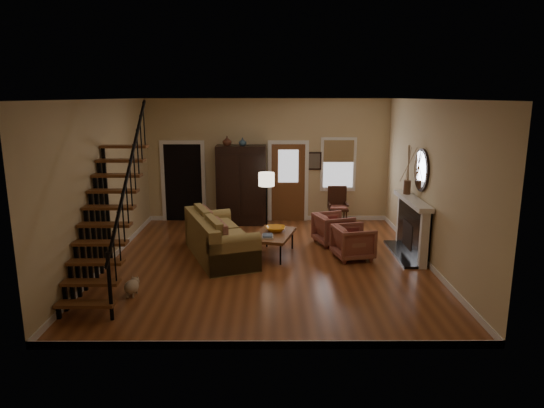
{
  "coord_description": "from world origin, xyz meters",
  "views": [
    {
      "loc": [
        0.06,
        -9.49,
        3.37
      ],
      "look_at": [
        0.1,
        0.4,
        1.15
      ],
      "focal_mm": 32.0,
      "sensor_mm": 36.0,
      "label": 1
    }
  ],
  "objects_px": {
    "armoire": "(241,185)",
    "armchair_right": "(333,229)",
    "armchair_left": "(353,242)",
    "coffee_table": "(273,244)",
    "floor_lamp": "(267,207)",
    "sofa": "(220,237)",
    "side_chair": "(338,206)"
  },
  "relations": [
    {
      "from": "coffee_table",
      "to": "armchair_right",
      "type": "height_order",
      "value": "armchair_right"
    },
    {
      "from": "armoire",
      "to": "armchair_left",
      "type": "xyz_separation_m",
      "value": [
        2.51,
        -2.89,
        -0.7
      ]
    },
    {
      "from": "sofa",
      "to": "coffee_table",
      "type": "relative_size",
      "value": 1.87
    },
    {
      "from": "armoire",
      "to": "armchair_right",
      "type": "relative_size",
      "value": 2.66
    },
    {
      "from": "armoire",
      "to": "armchair_left",
      "type": "bearing_deg",
      "value": -49.0
    },
    {
      "from": "sofa",
      "to": "armchair_right",
      "type": "xyz_separation_m",
      "value": [
        2.52,
        0.91,
        -0.09
      ]
    },
    {
      "from": "sofa",
      "to": "coffee_table",
      "type": "distance_m",
      "value": 1.15
    },
    {
      "from": "sofa",
      "to": "armchair_right",
      "type": "relative_size",
      "value": 3.03
    },
    {
      "from": "armoire",
      "to": "armchair_right",
      "type": "bearing_deg",
      "value": -40.01
    },
    {
      "from": "armoire",
      "to": "side_chair",
      "type": "relative_size",
      "value": 2.06
    },
    {
      "from": "armchair_left",
      "to": "side_chair",
      "type": "height_order",
      "value": "side_chair"
    },
    {
      "from": "armoire",
      "to": "armchair_left",
      "type": "height_order",
      "value": "armoire"
    },
    {
      "from": "armoire",
      "to": "floor_lamp",
      "type": "distance_m",
      "value": 1.7
    },
    {
      "from": "armchair_left",
      "to": "side_chair",
      "type": "bearing_deg",
      "value": -13.61
    },
    {
      "from": "coffee_table",
      "to": "floor_lamp",
      "type": "relative_size",
      "value": 0.79
    },
    {
      "from": "sofa",
      "to": "floor_lamp",
      "type": "bearing_deg",
      "value": 31.05
    },
    {
      "from": "armoire",
      "to": "armchair_right",
      "type": "distance_m",
      "value": 2.98
    },
    {
      "from": "coffee_table",
      "to": "sofa",
      "type": "bearing_deg",
      "value": -174.63
    },
    {
      "from": "armchair_left",
      "to": "armchair_right",
      "type": "bearing_deg",
      "value": 3.08
    },
    {
      "from": "armchair_left",
      "to": "side_chair",
      "type": "xyz_separation_m",
      "value": [
        0.04,
        2.69,
        0.16
      ]
    },
    {
      "from": "coffee_table",
      "to": "armchair_left",
      "type": "height_order",
      "value": "armchair_left"
    },
    {
      "from": "coffee_table",
      "to": "side_chair",
      "type": "xyz_separation_m",
      "value": [
        1.72,
        2.47,
        0.27
      ]
    },
    {
      "from": "armoire",
      "to": "coffee_table",
      "type": "height_order",
      "value": "armoire"
    },
    {
      "from": "coffee_table",
      "to": "floor_lamp",
      "type": "xyz_separation_m",
      "value": [
        -0.15,
        1.13,
        0.57
      ]
    },
    {
      "from": "armchair_right",
      "to": "side_chair",
      "type": "xyz_separation_m",
      "value": [
        0.33,
        1.66,
        0.15
      ]
    },
    {
      "from": "armchair_right",
      "to": "sofa",
      "type": "bearing_deg",
      "value": 91.39
    },
    {
      "from": "sofa",
      "to": "coffee_table",
      "type": "xyz_separation_m",
      "value": [
        1.13,
        0.11,
        -0.2
      ]
    },
    {
      "from": "armoire",
      "to": "coffee_table",
      "type": "distance_m",
      "value": 2.91
    },
    {
      "from": "armoire",
      "to": "side_chair",
      "type": "xyz_separation_m",
      "value": [
        2.55,
        -0.2,
        -0.54
      ]
    },
    {
      "from": "armoire",
      "to": "sofa",
      "type": "relative_size",
      "value": 0.88
    },
    {
      "from": "floor_lamp",
      "to": "armchair_left",
      "type": "bearing_deg",
      "value": -36.26
    },
    {
      "from": "armoire",
      "to": "coffee_table",
      "type": "relative_size",
      "value": 1.65
    }
  ]
}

